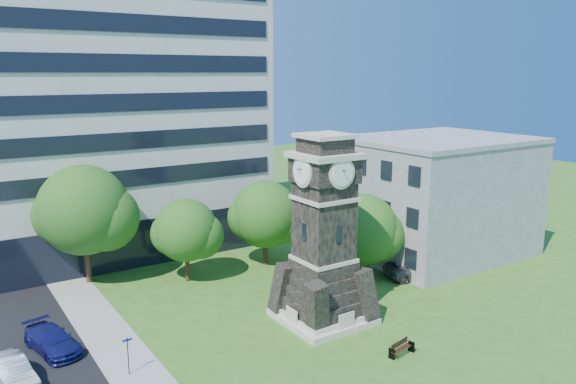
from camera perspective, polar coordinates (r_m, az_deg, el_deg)
ground at (r=34.86m, az=1.49°, el=-15.09°), size 160.00×160.00×0.00m
sidewalk at (r=35.31m, az=-16.74°, el=-15.21°), size 3.00×70.00×0.06m
clock_tower at (r=36.01m, az=3.65°, el=-5.13°), size 5.40×5.40×12.22m
office_tall at (r=53.33m, az=-17.71°, el=9.69°), size 26.20×15.11×28.60m
office_low at (r=51.53m, az=14.81°, el=-0.33°), size 15.20×12.20×10.40m
car_street_mid at (r=33.66m, az=-26.29°, el=-16.10°), size 2.31×4.55×1.43m
car_street_north at (r=36.36m, az=-22.85°, el=-13.71°), size 2.89×4.99×1.36m
car_east_lot at (r=45.98m, az=13.06°, el=-7.52°), size 5.81×3.82×1.48m
park_bench at (r=33.98m, az=11.41°, el=-15.24°), size 1.65×0.44×0.85m
street_sign at (r=32.12m, az=-15.96°, el=-15.36°), size 0.52×0.05×2.18m
tree_nw at (r=44.94m, az=-19.90°, el=-2.00°), size 7.52×6.84×9.20m
tree_nc at (r=43.72m, az=-10.23°, el=-4.03°), size 5.32×4.84×6.52m
tree_ne at (r=46.77m, az=-2.25°, el=-2.47°), size 6.17×5.61×7.16m
tree_east at (r=44.13m, az=7.56°, el=-4.01°), size 6.25×5.69×6.77m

